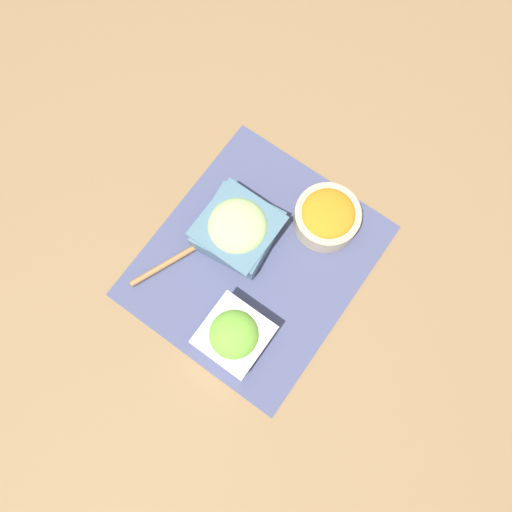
# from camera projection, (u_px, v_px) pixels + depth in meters

# --- Properties ---
(ground_plane) EXTENTS (3.00, 3.00, 0.00)m
(ground_plane) POSITION_uv_depth(u_px,v_px,m) (256.00, 260.00, 0.99)
(ground_plane) COLOR olive
(placemat) EXTENTS (0.45, 0.40, 0.00)m
(placemat) POSITION_uv_depth(u_px,v_px,m) (256.00, 260.00, 0.99)
(placemat) COLOR #474C70
(placemat) RESTS_ON ground_plane
(carrot_bowl) EXTENTS (0.13, 0.13, 0.07)m
(carrot_bowl) POSITION_uv_depth(u_px,v_px,m) (327.00, 217.00, 0.97)
(carrot_bowl) COLOR beige
(carrot_bowl) RESTS_ON placemat
(lettuce_bowl) EXTENTS (0.12, 0.12, 0.08)m
(lettuce_bowl) POSITION_uv_depth(u_px,v_px,m) (234.00, 335.00, 0.91)
(lettuce_bowl) COLOR white
(lettuce_bowl) RESTS_ON placemat
(cucumber_bowl) EXTENTS (0.16, 0.16, 0.08)m
(cucumber_bowl) POSITION_uv_depth(u_px,v_px,m) (238.00, 229.00, 0.97)
(cucumber_bowl) COLOR slate
(cucumber_bowl) RESTS_ON placemat
(wooden_spoon) EXTENTS (0.21, 0.11, 0.02)m
(wooden_spoon) POSITION_uv_depth(u_px,v_px,m) (200.00, 243.00, 0.99)
(wooden_spoon) COLOR #9E7042
(wooden_spoon) RESTS_ON placemat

